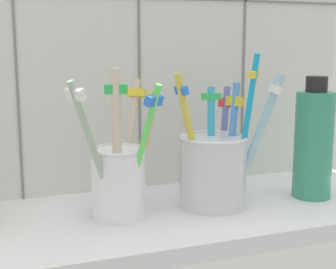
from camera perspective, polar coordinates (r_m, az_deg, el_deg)
name	(u,v)px	position (r cm, az deg, el deg)	size (l,w,h in cm)	color
counter_slab	(167,219)	(61.26, -0.07, -9.62)	(64.00, 22.00, 2.00)	silver
tile_wall_back	(137,40)	(68.98, -3.62, 10.80)	(64.00, 2.20, 45.00)	silver
toothbrush_cup_left	(120,175)	(57.44, -5.56, -4.69)	(11.81, 11.86, 17.47)	white
toothbrush_cup_right	(215,167)	(61.68, 5.45, -3.68)	(13.58, 9.49, 18.91)	silver
soap_bottle	(314,143)	(67.37, 16.36, -0.90)	(5.00, 5.00, 15.89)	#379071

